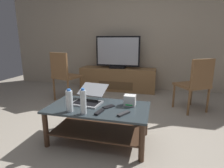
{
  "coord_description": "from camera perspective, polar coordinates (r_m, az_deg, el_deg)",
  "views": [
    {
      "loc": [
        0.57,
        -2.0,
        1.19
      ],
      "look_at": [
        -0.02,
        0.38,
        0.58
      ],
      "focal_mm": 29.12,
      "sensor_mm": 36.0,
      "label": 1
    }
  ],
  "objects": [
    {
      "name": "side_chair",
      "position": [
        3.63,
        -14.81,
        3.11
      ],
      "size": [
        0.55,
        0.55,
        0.95
      ],
      "color": "brown",
      "rests_on": "ground"
    },
    {
      "name": "media_cabinet",
      "position": [
        4.33,
        1.79,
        1.59
      ],
      "size": [
        1.76,
        0.47,
        0.53
      ],
      "color": "olive",
      "rests_on": "ground"
    },
    {
      "name": "tv_remote",
      "position": [
        1.94,
        -3.96,
        -8.72
      ],
      "size": [
        0.07,
        0.17,
        0.02
      ],
      "primitive_type": "cube",
      "rotation": [
        0.0,
        0.0,
        -0.18
      ],
      "color": "black",
      "rests_on": "coffee_table"
    },
    {
      "name": "back_wall",
      "position": [
        4.5,
        7.1,
        16.54
      ],
      "size": [
        6.4,
        0.12,
        2.8
      ],
      "primitive_type": "cube",
      "color": "#B2A38C",
      "rests_on": "ground"
    },
    {
      "name": "ground_plane",
      "position": [
        2.39,
        -1.69,
        -15.82
      ],
      "size": [
        7.68,
        7.68,
        0.0
      ],
      "primitive_type": "plane",
      "color": "#9E9384"
    },
    {
      "name": "water_bottle_far",
      "position": [
        1.98,
        -13.23,
        -5.22
      ],
      "size": [
        0.07,
        0.07,
        0.25
      ],
      "color": "silver",
      "rests_on": "coffee_table"
    },
    {
      "name": "dining_chair",
      "position": [
        3.24,
        24.77,
        0.4
      ],
      "size": [
        0.61,
        0.61,
        0.9
      ],
      "color": "brown",
      "rests_on": "ground"
    },
    {
      "name": "coffee_table",
      "position": [
        2.17,
        -4.26,
        -10.36
      ],
      "size": [
        1.16,
        0.63,
        0.43
      ],
      "color": "#2D383D",
      "rests_on": "ground"
    },
    {
      "name": "cell_phone",
      "position": [
        2.09,
        -1.03,
        -7.11
      ],
      "size": [
        0.14,
        0.15,
        0.01
      ],
      "primitive_type": "cube",
      "rotation": [
        0.0,
        0.0,
        -0.63
      ],
      "color": "black",
      "rests_on": "coffee_table"
    },
    {
      "name": "soundbar_remote",
      "position": [
        1.9,
        3.65,
        -9.27
      ],
      "size": [
        0.12,
        0.16,
        0.02
      ],
      "primitive_type": "cube",
      "rotation": [
        0.0,
        0.0,
        -0.54
      ],
      "color": "#2D2D30",
      "rests_on": "coffee_table"
    },
    {
      "name": "laptop",
      "position": [
        2.26,
        -7.15,
        -4.17
      ],
      "size": [
        0.39,
        0.46,
        0.19
      ],
      "color": "gray",
      "rests_on": "coffee_table"
    },
    {
      "name": "router_box",
      "position": [
        2.14,
        5.61,
        -5.11
      ],
      "size": [
        0.13,
        0.11,
        0.12
      ],
      "color": "white",
      "rests_on": "coffee_table"
    },
    {
      "name": "television",
      "position": [
        4.22,
        1.79,
        9.73
      ],
      "size": [
        1.02,
        0.2,
        0.73
      ],
      "color": "black",
      "rests_on": "media_cabinet"
    },
    {
      "name": "water_bottle_near",
      "position": [
        1.89,
        -9.01,
        -5.59
      ],
      "size": [
        0.06,
        0.06,
        0.28
      ],
      "color": "silver",
      "rests_on": "coffee_table"
    }
  ]
}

